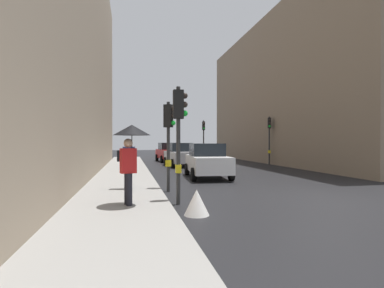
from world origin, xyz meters
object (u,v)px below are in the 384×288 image
at_px(traffic_light_mid_street, 269,132).
at_px(car_white_compact, 207,161).
at_px(car_red_sedan, 169,152).
at_px(traffic_light_far_median, 204,133).
at_px(pedestrian_with_umbrella, 131,142).
at_px(traffic_light_near_left, 179,123).
at_px(traffic_light_near_right, 169,130).
at_px(car_silver_hatchback, 180,155).
at_px(pedestrian_with_grey_backpack, 128,161).
at_px(warning_sign_triangle, 197,202).

distance_m(traffic_light_mid_street, car_white_compact, 10.33).
bearing_deg(traffic_light_mid_street, car_red_sedan, 142.37).
height_order(traffic_light_mid_street, traffic_light_far_median, traffic_light_far_median).
bearing_deg(traffic_light_mid_street, pedestrian_with_umbrella, -127.48).
distance_m(traffic_light_near_left, pedestrian_with_umbrella, 1.60).
bearing_deg(traffic_light_near_right, traffic_light_near_left, -89.94).
bearing_deg(traffic_light_near_left, traffic_light_near_right, 90.06).
distance_m(traffic_light_far_median, car_silver_hatchback, 7.38).
height_order(car_silver_hatchback, pedestrian_with_grey_backpack, pedestrian_with_grey_backpack).
height_order(traffic_light_mid_street, warning_sign_triangle, traffic_light_mid_street).
bearing_deg(car_red_sedan, car_silver_hatchback, -88.10).
height_order(car_silver_hatchback, pedestrian_with_umbrella, pedestrian_with_umbrella).
relative_size(traffic_light_near_right, warning_sign_triangle, 5.11).
xyz_separation_m(car_red_sedan, warning_sign_triangle, (-1.93, -20.77, -0.55)).
height_order(traffic_light_near_right, pedestrian_with_umbrella, traffic_light_near_right).
bearing_deg(traffic_light_mid_street, pedestrian_with_grey_backpack, -134.08).
distance_m(traffic_light_near_right, traffic_light_near_left, 2.35).
bearing_deg(traffic_light_mid_street, traffic_light_near_right, -130.01).
relative_size(traffic_light_near_left, car_red_sedan, 0.80).
relative_size(traffic_light_near_left, car_white_compact, 0.80).
bearing_deg(car_white_compact, traffic_light_far_median, 76.94).
bearing_deg(traffic_light_near_left, pedestrian_with_umbrella, -158.63).
xyz_separation_m(traffic_light_mid_street, traffic_light_far_median, (-3.84, 6.41, 0.05)).
distance_m(traffic_light_far_median, pedestrian_with_grey_backpack, 19.25).
bearing_deg(car_silver_hatchback, traffic_light_near_left, -99.59).
relative_size(traffic_light_near_right, car_red_sedan, 0.77).
xyz_separation_m(pedestrian_with_umbrella, pedestrian_with_grey_backpack, (-0.10, 2.86, -0.68)).
height_order(traffic_light_near_left, car_white_compact, traffic_light_near_left).
bearing_deg(car_white_compact, pedestrian_with_grey_backpack, -134.75).
distance_m(traffic_light_mid_street, car_silver_hatchback, 7.41).
xyz_separation_m(traffic_light_near_right, traffic_light_far_median, (5.69, 17.76, 0.42)).
relative_size(traffic_light_near_right, traffic_light_near_left, 0.96).
relative_size(traffic_light_near_right, pedestrian_with_umbrella, 1.55).
xyz_separation_m(traffic_light_mid_street, car_silver_hatchback, (-7.19, 0.10, -1.79)).
relative_size(car_silver_hatchback, warning_sign_triangle, 6.65).
bearing_deg(car_white_compact, warning_sign_triangle, -106.39).
distance_m(traffic_light_far_median, car_white_compact, 14.25).
distance_m(traffic_light_near_left, car_red_sedan, 19.56).
xyz_separation_m(traffic_light_far_median, traffic_light_near_left, (-5.69, -20.11, -0.33)).
distance_m(traffic_light_near_right, warning_sign_triangle, 4.22).
bearing_deg(pedestrian_with_umbrella, traffic_light_near_right, 64.26).
height_order(traffic_light_mid_street, traffic_light_near_left, traffic_light_mid_street).
bearing_deg(traffic_light_far_median, car_silver_hatchback, -118.01).
relative_size(car_white_compact, pedestrian_with_grey_backpack, 2.44).
height_order(traffic_light_near_left, pedestrian_with_grey_backpack, traffic_light_near_left).
bearing_deg(traffic_light_far_median, car_red_sedan, -168.40).
bearing_deg(car_silver_hatchback, car_red_sedan, 91.90).
distance_m(traffic_light_far_median, traffic_light_near_left, 20.90).
bearing_deg(traffic_light_near_left, pedestrian_with_grey_backpack, 122.85).
bearing_deg(warning_sign_triangle, car_red_sedan, 84.70).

